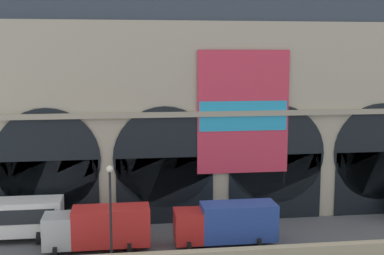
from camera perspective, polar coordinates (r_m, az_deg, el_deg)
ground_plane at (r=39.81m, az=4.57°, el=-12.46°), size 200.00×200.00×0.00m
station_building at (r=44.47m, az=2.76°, el=3.49°), size 48.78×4.80×21.57m
box_truck_midwest at (r=38.14m, az=-10.28°, el=-10.80°), size 7.50×2.91×3.12m
box_truck_center at (r=38.57m, az=3.85°, el=-10.46°), size 7.50×2.91×3.12m
street_lamp_quayside at (r=34.13m, az=-9.01°, el=-8.26°), size 0.44×0.44×6.90m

